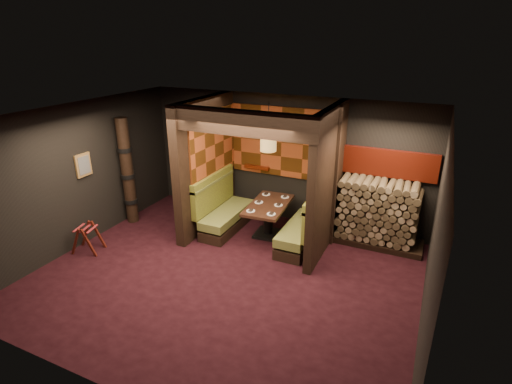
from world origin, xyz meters
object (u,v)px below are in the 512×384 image
object	(u,v)px
booth_bench_right	(305,228)
luggage_rack	(87,237)
dining_table	(268,214)
booth_bench_left	(223,212)
pendant_lamp	(268,140)
totem_column	(127,172)
firewood_stack	(381,214)

from	to	relation	value
booth_bench_right	luggage_rack	bearing A→B (deg)	-152.41
booth_bench_right	dining_table	size ratio (longest dim) A/B	1.11
booth_bench_left	dining_table	bearing A→B (deg)	5.91
booth_bench_left	booth_bench_right	bearing A→B (deg)	0.00
booth_bench_right	pendant_lamp	size ratio (longest dim) A/B	1.67
totem_column	firewood_stack	world-z (taller)	totem_column
booth_bench_left	booth_bench_right	world-z (taller)	same
luggage_rack	firewood_stack	distance (m)	5.87
dining_table	totem_column	size ratio (longest dim) A/B	0.60
totem_column	pendant_lamp	bearing A→B (deg)	10.99
dining_table	luggage_rack	world-z (taller)	dining_table
booth_bench_left	pendant_lamp	size ratio (longest dim) A/B	1.67
pendant_lamp	dining_table	bearing A→B (deg)	90.00
booth_bench_left	dining_table	world-z (taller)	booth_bench_left
firewood_stack	totem_column	bearing A→B (deg)	-166.81
booth_bench_right	firewood_stack	distance (m)	1.55
luggage_rack	booth_bench_right	bearing A→B (deg)	27.59
dining_table	pendant_lamp	distance (m)	1.62
firewood_stack	dining_table	bearing A→B (deg)	-164.97
booth_bench_left	pendant_lamp	world-z (taller)	pendant_lamp
booth_bench_left	booth_bench_right	xyz separation A→B (m)	(1.89, 0.00, 0.00)
totem_column	firewood_stack	size ratio (longest dim) A/B	1.39
pendant_lamp	booth_bench_right	bearing A→B (deg)	-3.85
totem_column	dining_table	bearing A→B (deg)	11.87
dining_table	totem_column	distance (m)	3.27
totem_column	luggage_rack	bearing A→B (deg)	-84.62
totem_column	booth_bench_left	bearing A→B (deg)	14.75
booth_bench_right	booth_bench_left	bearing A→B (deg)	180.00
pendant_lamp	firewood_stack	bearing A→B (deg)	16.23
pendant_lamp	booth_bench_left	bearing A→B (deg)	-176.83
pendant_lamp	totem_column	world-z (taller)	pendant_lamp
totem_column	booth_bench_right	bearing A→B (deg)	7.86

